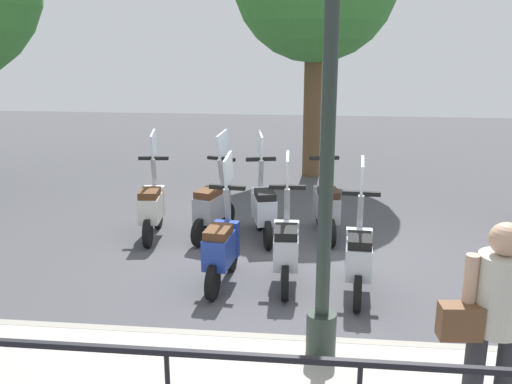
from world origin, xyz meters
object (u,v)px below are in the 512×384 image
scooter_near_2 (222,246)px  scooter_far_2 (213,206)px  scooter_near_1 (286,246)px  scooter_far_3 (152,206)px  scooter_far_0 (326,205)px  pedestrian_with_bag (494,317)px  scooter_near_0 (359,255)px  lamp_post_near (328,127)px  scooter_far_1 (264,207)px

scooter_near_2 → scooter_far_2: bearing=20.0°
scooter_near_1 → scooter_near_2: bearing=93.9°
scooter_far_3 → scooter_far_0: bearing=-89.0°
pedestrian_with_bag → scooter_near_2: 3.53m
scooter_near_1 → scooter_near_0: bearing=-105.1°
pedestrian_with_bag → scooter_near_1: (2.71, 1.53, -0.60)m
scooter_near_0 → scooter_far_0: same height
lamp_post_near → scooter_near_0: (1.57, -0.42, -1.71)m
scooter_far_2 → scooter_far_1: bearing=-71.5°
scooter_near_1 → pedestrian_with_bag: bearing=-152.8°
pedestrian_with_bag → scooter_near_0: 2.68m
lamp_post_near → scooter_near_0: bearing=-15.1°
lamp_post_near → scooter_near_1: (1.76, 0.41, -1.71)m
scooter_near_0 → scooter_far_2: (1.71, 1.98, 0.00)m
lamp_post_near → scooter_far_2: 4.01m
scooter_near_1 → scooter_near_2: (-0.08, 0.75, 0.00)m
scooter_far_1 → scooter_far_2: size_ratio=1.00×
scooter_near_0 → scooter_near_1: size_ratio=1.00×
scooter_far_0 → scooter_far_2: size_ratio=1.00×
scooter_near_0 → scooter_far_3: 3.29m
scooter_near_0 → pedestrian_with_bag: bearing=-161.0°
scooter_near_0 → scooter_far_0: 1.93m
scooter_near_1 → scooter_far_0: size_ratio=1.00×
scooter_near_2 → scooter_far_3: size_ratio=1.00×
scooter_far_3 → pedestrian_with_bag: bearing=-144.7°
scooter_near_2 → scooter_far_2: size_ratio=1.00×
scooter_near_2 → scooter_far_1: same height
lamp_post_near → scooter_far_3: (3.19, 2.44, -1.71)m
scooter_near_1 → scooter_far_2: same height
scooter_far_2 → scooter_near_2: bearing=-148.3°
pedestrian_with_bag → scooter_near_0: size_ratio=1.03×
scooter_far_0 → scooter_far_1: (-0.18, 0.90, 0.00)m
lamp_post_near → scooter_far_0: size_ratio=2.97×
scooter_far_1 → scooter_near_0: bearing=-157.9°
scooter_far_0 → scooter_far_2: 1.65m
pedestrian_with_bag → scooter_far_0: 4.58m
scooter_far_1 → scooter_far_3: 1.62m
lamp_post_near → scooter_far_1: 3.80m
pedestrian_with_bag → lamp_post_near: bearing=44.6°
scooter_far_2 → scooter_far_0: bearing=-65.5°
scooter_far_0 → scooter_near_2: bearing=135.4°
scooter_far_0 → scooter_far_2: bearing=86.7°
pedestrian_with_bag → scooter_near_2: (2.63, 2.28, -0.60)m
scooter_far_1 → scooter_far_3: (-0.10, 1.62, 0.00)m
scooter_far_1 → scooter_far_3: same height
scooter_near_1 → scooter_far_3: same height
pedestrian_with_bag → scooter_near_0: (2.52, 0.70, -0.60)m
scooter_near_2 → scooter_far_1: size_ratio=1.00×
scooter_far_1 → scooter_far_2: same height
lamp_post_near → scooter_near_0: size_ratio=2.97×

